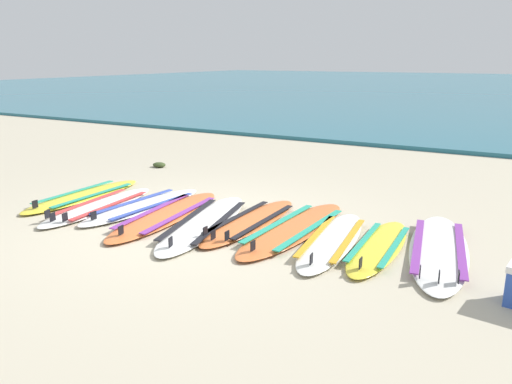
{
  "coord_description": "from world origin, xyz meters",
  "views": [
    {
      "loc": [
        3.79,
        -5.07,
        2.13
      ],
      "look_at": [
        0.37,
        1.03,
        0.25
      ],
      "focal_mm": 35.24,
      "sensor_mm": 36.0,
      "label": 1
    }
  ],
  "objects_px": {
    "surfboard_9": "(439,249)",
    "surfboard_4": "(204,222)",
    "surfboard_8": "(379,246)",
    "surfboard_6": "(294,228)",
    "surfboard_3": "(167,215)",
    "surfboard_5": "(250,221)",
    "surfboard_0": "(84,196)",
    "surfboard_1": "(99,206)",
    "surfboard_2": "(144,206)",
    "surfboard_7": "(332,240)"
  },
  "relations": [
    {
      "from": "surfboard_4",
      "to": "surfboard_7",
      "type": "xyz_separation_m",
      "value": [
        1.7,
        0.19,
        0.0
      ]
    },
    {
      "from": "surfboard_1",
      "to": "surfboard_7",
      "type": "relative_size",
      "value": 1.01
    },
    {
      "from": "surfboard_8",
      "to": "surfboard_0",
      "type": "bearing_deg",
      "value": -178.8
    },
    {
      "from": "surfboard_0",
      "to": "surfboard_8",
      "type": "height_order",
      "value": "same"
    },
    {
      "from": "surfboard_8",
      "to": "surfboard_9",
      "type": "relative_size",
      "value": 0.77
    },
    {
      "from": "surfboard_5",
      "to": "surfboard_7",
      "type": "relative_size",
      "value": 1.0
    },
    {
      "from": "surfboard_9",
      "to": "surfboard_2",
      "type": "bearing_deg",
      "value": -175.42
    },
    {
      "from": "surfboard_2",
      "to": "surfboard_5",
      "type": "distance_m",
      "value": 1.72
    },
    {
      "from": "surfboard_7",
      "to": "surfboard_9",
      "type": "xyz_separation_m",
      "value": [
        1.16,
        0.31,
        0.0
      ]
    },
    {
      "from": "surfboard_5",
      "to": "surfboard_6",
      "type": "bearing_deg",
      "value": 2.89
    },
    {
      "from": "surfboard_3",
      "to": "surfboard_5",
      "type": "xyz_separation_m",
      "value": [
        1.15,
        0.31,
        0.0
      ]
    },
    {
      "from": "surfboard_4",
      "to": "surfboard_9",
      "type": "distance_m",
      "value": 2.9
    },
    {
      "from": "surfboard_4",
      "to": "surfboard_6",
      "type": "bearing_deg",
      "value": 17.59
    },
    {
      "from": "surfboard_0",
      "to": "surfboard_6",
      "type": "height_order",
      "value": "same"
    },
    {
      "from": "surfboard_9",
      "to": "surfboard_4",
      "type": "bearing_deg",
      "value": -169.93
    },
    {
      "from": "surfboard_5",
      "to": "surfboard_1",
      "type": "bearing_deg",
      "value": -168.56
    },
    {
      "from": "surfboard_7",
      "to": "surfboard_6",
      "type": "bearing_deg",
      "value": 163.63
    },
    {
      "from": "surfboard_1",
      "to": "surfboard_0",
      "type": "bearing_deg",
      "value": 155.2
    },
    {
      "from": "surfboard_1",
      "to": "surfboard_2",
      "type": "height_order",
      "value": "same"
    },
    {
      "from": "surfboard_3",
      "to": "surfboard_5",
      "type": "height_order",
      "value": "same"
    },
    {
      "from": "surfboard_3",
      "to": "surfboard_8",
      "type": "distance_m",
      "value": 2.9
    },
    {
      "from": "surfboard_2",
      "to": "surfboard_5",
      "type": "bearing_deg",
      "value": 4.84
    },
    {
      "from": "surfboard_0",
      "to": "surfboard_1",
      "type": "distance_m",
      "value": 0.7
    },
    {
      "from": "surfboard_1",
      "to": "surfboard_6",
      "type": "height_order",
      "value": "same"
    },
    {
      "from": "surfboard_2",
      "to": "surfboard_7",
      "type": "relative_size",
      "value": 1.03
    },
    {
      "from": "surfboard_9",
      "to": "surfboard_5",
      "type": "bearing_deg",
      "value": -175.62
    },
    {
      "from": "surfboard_0",
      "to": "surfboard_8",
      "type": "xyz_separation_m",
      "value": [
        4.65,
        0.1,
        0.0
      ]
    },
    {
      "from": "surfboard_2",
      "to": "surfboard_9",
      "type": "relative_size",
      "value": 0.88
    },
    {
      "from": "surfboard_1",
      "to": "surfboard_8",
      "type": "bearing_deg",
      "value": 5.58
    },
    {
      "from": "surfboard_5",
      "to": "surfboard_0",
      "type": "bearing_deg",
      "value": -176.74
    },
    {
      "from": "surfboard_0",
      "to": "surfboard_5",
      "type": "bearing_deg",
      "value": 3.26
    },
    {
      "from": "surfboard_6",
      "to": "surfboard_8",
      "type": "distance_m",
      "value": 1.11
    },
    {
      "from": "surfboard_6",
      "to": "surfboard_9",
      "type": "distance_m",
      "value": 1.73
    },
    {
      "from": "surfboard_3",
      "to": "surfboard_9",
      "type": "height_order",
      "value": "same"
    },
    {
      "from": "surfboard_7",
      "to": "surfboard_2",
      "type": "bearing_deg",
      "value": -179.79
    },
    {
      "from": "surfboard_0",
      "to": "surfboard_1",
      "type": "xyz_separation_m",
      "value": [
        0.64,
        -0.29,
        0.0
      ]
    },
    {
      "from": "surfboard_6",
      "to": "surfboard_4",
      "type": "bearing_deg",
      "value": -162.41
    },
    {
      "from": "surfboard_1",
      "to": "surfboard_7",
      "type": "height_order",
      "value": "same"
    },
    {
      "from": "surfboard_5",
      "to": "surfboard_8",
      "type": "relative_size",
      "value": 1.12
    },
    {
      "from": "surfboard_4",
      "to": "surfboard_5",
      "type": "height_order",
      "value": "same"
    },
    {
      "from": "surfboard_3",
      "to": "surfboard_8",
      "type": "height_order",
      "value": "same"
    },
    {
      "from": "surfboard_8",
      "to": "surfboard_6",
      "type": "bearing_deg",
      "value": 174.85
    },
    {
      "from": "surfboard_5",
      "to": "surfboard_6",
      "type": "relative_size",
      "value": 0.88
    },
    {
      "from": "surfboard_1",
      "to": "surfboard_6",
      "type": "bearing_deg",
      "value": 9.63
    },
    {
      "from": "surfboard_4",
      "to": "surfboard_7",
      "type": "relative_size",
      "value": 1.18
    },
    {
      "from": "surfboard_4",
      "to": "surfboard_5",
      "type": "xyz_separation_m",
      "value": [
        0.51,
        0.33,
        0.0
      ]
    },
    {
      "from": "surfboard_1",
      "to": "surfboard_9",
      "type": "bearing_deg",
      "value": 7.88
    },
    {
      "from": "surfboard_4",
      "to": "surfboard_7",
      "type": "bearing_deg",
      "value": 6.47
    },
    {
      "from": "surfboard_2",
      "to": "surfboard_8",
      "type": "xyz_separation_m",
      "value": [
        3.45,
        0.08,
        0.0
      ]
    },
    {
      "from": "surfboard_1",
      "to": "surfboard_6",
      "type": "xyz_separation_m",
      "value": [
        2.9,
        0.49,
        -0.0
      ]
    }
  ]
}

